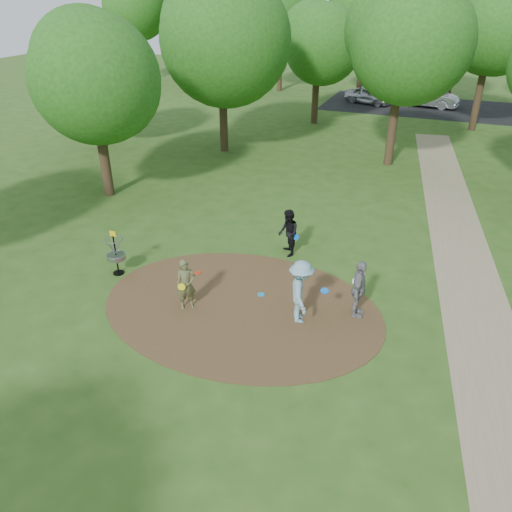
% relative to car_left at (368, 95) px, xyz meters
% --- Properties ---
extents(ground, '(100.00, 100.00, 0.00)m').
position_rel_car_left_xyz_m(ground, '(1.75, -29.52, -0.63)').
color(ground, '#2D5119').
rests_on(ground, ground).
extents(dirt_clearing, '(8.40, 8.40, 0.02)m').
position_rel_car_left_xyz_m(dirt_clearing, '(1.75, -29.52, -0.62)').
color(dirt_clearing, '#47301C').
rests_on(dirt_clearing, ground).
extents(footpath, '(7.55, 39.89, 0.01)m').
position_rel_car_left_xyz_m(footpath, '(8.25, -27.52, -0.63)').
color(footpath, '#8C7A5B').
rests_on(footpath, ground).
extents(parking_lot, '(14.00, 8.00, 0.01)m').
position_rel_car_left_xyz_m(parking_lot, '(3.75, 0.48, -0.63)').
color(parking_lot, black).
rests_on(parking_lot, ground).
extents(player_observer_with_disc, '(0.68, 0.65, 1.57)m').
position_rel_car_left_xyz_m(player_observer_with_disc, '(0.30, -30.11, 0.15)').
color(player_observer_with_disc, brown).
rests_on(player_observer_with_disc, ground).
extents(player_throwing_with_disc, '(1.34, 1.39, 1.88)m').
position_rel_car_left_xyz_m(player_throwing_with_disc, '(3.54, -29.50, 0.31)').
color(player_throwing_with_disc, '#7CAABA').
rests_on(player_throwing_with_disc, ground).
extents(player_walking_with_disc, '(0.95, 1.02, 1.66)m').
position_rel_car_left_xyz_m(player_walking_with_disc, '(2.00, -25.94, 0.20)').
color(player_walking_with_disc, black).
rests_on(player_walking_with_disc, ground).
extents(player_waiting_with_disc, '(0.48, 1.05, 1.75)m').
position_rel_car_left_xyz_m(player_waiting_with_disc, '(4.98, -28.68, 0.24)').
color(player_waiting_with_disc, gray).
rests_on(player_waiting_with_disc, ground).
extents(disc_ground_cyan, '(0.22, 0.22, 0.02)m').
position_rel_car_left_xyz_m(disc_ground_cyan, '(2.08, -28.72, -0.60)').
color(disc_ground_cyan, '#198BC8').
rests_on(disc_ground_cyan, dirt_clearing).
extents(disc_ground_red, '(0.22, 0.22, 0.02)m').
position_rel_car_left_xyz_m(disc_ground_red, '(-0.33, -28.28, -0.60)').
color(disc_ground_red, red).
rests_on(disc_ground_red, dirt_clearing).
extents(car_left, '(3.99, 2.53, 1.27)m').
position_rel_car_left_xyz_m(car_left, '(0.00, 0.00, 0.00)').
color(car_left, '#ADAFB5').
rests_on(car_left, ground).
extents(car_right, '(4.72, 2.19, 1.50)m').
position_rel_car_left_xyz_m(car_right, '(4.38, 0.51, 0.12)').
color(car_right, '#ABAFB3').
rests_on(car_right, ground).
extents(disc_golf_basket, '(0.63, 0.63, 1.54)m').
position_rel_car_left_xyz_m(disc_golf_basket, '(-2.75, -29.22, 0.24)').
color(disc_golf_basket, black).
rests_on(disc_golf_basket, ground).
extents(tree_ring, '(37.00, 45.27, 8.96)m').
position_rel_car_left_xyz_m(tree_ring, '(2.85, -20.97, 4.54)').
color(tree_ring, '#332316').
rests_on(tree_ring, ground).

